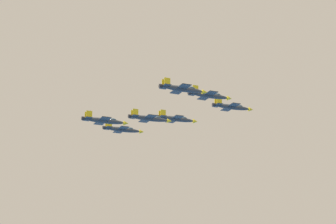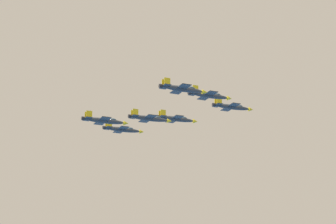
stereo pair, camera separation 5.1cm
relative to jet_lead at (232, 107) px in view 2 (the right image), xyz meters
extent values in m
ellipsoid|color=#2D3338|center=(-0.02, 0.01, -0.08)|extent=(13.55, 9.24, 1.89)
cone|color=gold|center=(6.98, -4.23, -0.08)|extent=(2.45, 2.35, 1.61)
ellipsoid|color=#334751|center=(2.74, -1.66, 0.63)|extent=(2.89, 2.52, 1.10)
cube|color=#2D3338|center=(-0.65, 0.40, -0.18)|extent=(8.32, 10.72, 0.19)
cube|color=gold|center=(1.80, 4.44, -0.13)|extent=(2.97, 2.20, 0.23)
cube|color=gold|center=(-3.10, -3.64, -0.13)|extent=(2.97, 2.20, 0.23)
cube|color=#2D3338|center=(-5.30, 3.22, -0.08)|extent=(4.59, 5.51, 0.19)
cube|color=gold|center=(-4.56, 3.87, 1.29)|extent=(1.93, 1.30, 2.73)
cube|color=gold|center=(-5.54, 2.26, 1.29)|extent=(1.93, 1.30, 2.73)
cylinder|color=black|center=(-6.67, 4.04, -0.08)|extent=(1.58, 1.68, 1.32)
ellipsoid|color=#2D3338|center=(-7.33, 21.03, -2.90)|extent=(13.82, 9.13, 1.91)
cone|color=gold|center=(-0.17, 16.86, -2.90)|extent=(2.47, 2.37, 1.63)
ellipsoid|color=#334751|center=(-4.51, 19.38, -2.18)|extent=(2.93, 2.52, 1.12)
cube|color=#2D3338|center=(-7.98, 21.40, -3.01)|extent=(8.28, 10.90, 0.19)
cube|color=gold|center=(-5.57, 25.53, -2.95)|extent=(3.02, 2.18, 0.23)
cube|color=gold|center=(-10.38, 17.27, -2.95)|extent=(3.02, 2.18, 0.23)
cube|color=#2D3338|center=(-12.74, 24.17, -2.90)|extent=(4.59, 5.58, 0.19)
cube|color=gold|center=(-12.00, 24.85, -1.52)|extent=(1.97, 1.29, 2.76)
cube|color=gold|center=(-12.96, 23.19, -1.52)|extent=(1.97, 1.29, 2.76)
cylinder|color=black|center=(-14.13, 24.98, -2.90)|extent=(1.59, 1.69, 1.34)
ellipsoid|color=#2D3338|center=(-21.94, -3.81, -2.08)|extent=(13.55, 8.92, 1.87)
cone|color=gold|center=(-14.91, -7.88, -2.08)|extent=(2.42, 2.32, 1.59)
ellipsoid|color=#334751|center=(-19.16, -5.42, -1.38)|extent=(2.87, 2.47, 1.09)
cube|color=#2D3338|center=(-22.57, -3.45, -2.19)|extent=(8.10, 10.68, 0.19)
cube|color=gold|center=(-20.22, 0.61, -2.14)|extent=(2.96, 2.13, 0.22)
cube|color=gold|center=(-24.92, -7.50, -2.14)|extent=(2.96, 2.13, 0.22)
cube|color=#2D3338|center=(-27.24, -0.75, -2.08)|extent=(4.48, 5.47, 0.19)
cube|color=gold|center=(-26.52, -0.08, -0.73)|extent=(1.93, 1.26, 2.71)
cube|color=gold|center=(-27.45, -1.71, -0.73)|extent=(1.93, 1.26, 2.71)
cylinder|color=black|center=(-28.61, 0.04, -2.08)|extent=(1.56, 1.66, 1.31)
ellipsoid|color=#2D3338|center=(-14.64, 42.04, -5.37)|extent=(13.57, 9.08, 1.88)
cone|color=gold|center=(-7.62, 37.88, -5.37)|extent=(2.44, 2.34, 1.60)
ellipsoid|color=#334751|center=(-11.87, 40.40, -4.66)|extent=(2.88, 2.50, 1.10)
cube|color=#2D3338|center=(-15.27, 42.41, -5.48)|extent=(8.21, 10.71, 0.19)
cube|color=gold|center=(-12.88, 46.47, -5.42)|extent=(2.97, 2.17, 0.23)
cube|color=gold|center=(-17.67, 38.36, -5.42)|extent=(2.97, 2.17, 0.23)
cube|color=#2D3338|center=(-19.94, 45.17, -5.37)|extent=(4.54, 5.50, 0.19)
cube|color=gold|center=(-19.21, 45.83, -4.01)|extent=(1.93, 1.28, 2.72)
cube|color=gold|center=(-20.17, 44.21, -4.01)|extent=(1.93, 1.28, 2.72)
cylinder|color=black|center=(-21.31, 45.98, -5.37)|extent=(1.57, 1.67, 1.32)
ellipsoid|color=#2D3338|center=(-43.85, -7.64, -6.48)|extent=(13.42, 8.94, 1.86)
cone|color=gold|center=(-36.90, -11.73, -6.48)|extent=(2.41, 2.31, 1.58)
ellipsoid|color=#334751|center=(-41.11, -9.26, -5.78)|extent=(2.85, 2.46, 1.09)
cube|color=#2D3338|center=(-44.48, -7.28, -6.58)|extent=(8.09, 10.59, 0.19)
cube|color=gold|center=(-42.12, -3.27, -6.53)|extent=(2.93, 2.13, 0.22)
cube|color=gold|center=(-46.84, -11.29, -6.53)|extent=(2.93, 2.13, 0.22)
cube|color=#2D3338|center=(-49.10, -4.56, -6.48)|extent=(4.48, 5.43, 0.19)
cube|color=gold|center=(-48.37, -3.91, -5.13)|extent=(1.91, 1.26, 2.69)
cube|color=gold|center=(-49.32, -5.51, -5.13)|extent=(1.91, 1.26, 2.69)
cylinder|color=black|center=(-50.45, -3.76, -6.48)|extent=(1.55, 1.65, 1.30)
ellipsoid|color=#2D3338|center=(-29.25, 17.20, -8.63)|extent=(13.26, 8.81, 1.84)
cone|color=gold|center=(-22.38, 13.17, -8.63)|extent=(2.37, 2.28, 1.56)
ellipsoid|color=#334751|center=(-26.54, 15.61, -7.94)|extent=(2.81, 2.43, 1.07)
cube|color=#2D3338|center=(-29.87, 17.56, -8.73)|extent=(7.98, 10.46, 0.18)
cube|color=gold|center=(-27.54, 21.52, -8.68)|extent=(2.90, 2.10, 0.22)
cube|color=gold|center=(-32.19, 13.60, -8.68)|extent=(2.90, 2.10, 0.22)
cube|color=#2D3338|center=(-34.43, 20.23, -8.63)|extent=(4.41, 5.36, 0.18)
cube|color=gold|center=(-33.72, 20.88, -7.30)|extent=(1.89, 1.24, 2.65)
cube|color=gold|center=(-34.65, 19.30, -7.30)|extent=(1.89, 1.24, 2.65)
cylinder|color=black|center=(-35.77, 21.02, -8.63)|extent=(1.53, 1.63, 1.29)
ellipsoid|color=#2D3338|center=(-43.86, 25.79, -11.42)|extent=(13.42, 9.01, 1.86)
cone|color=gold|center=(-36.92, 21.66, -11.42)|extent=(2.41, 2.31, 1.58)
ellipsoid|color=#334751|center=(-41.12, 24.16, -10.72)|extent=(2.85, 2.47, 1.09)
cube|color=#2D3338|center=(-44.49, 26.16, -11.53)|extent=(8.14, 10.60, 0.19)
cube|color=gold|center=(-42.10, 30.17, -11.47)|extent=(2.94, 2.15, 0.22)
cube|color=gold|center=(-46.87, 22.15, -11.47)|extent=(2.94, 2.15, 0.22)
cube|color=#2D3338|center=(-49.10, 28.90, -11.42)|extent=(4.50, 5.44, 0.19)
cube|color=gold|center=(-48.37, 29.55, -10.08)|extent=(1.91, 1.27, 2.69)
cube|color=gold|center=(-49.33, 27.95, -10.08)|extent=(1.91, 1.27, 2.69)
cylinder|color=black|center=(-50.45, 29.70, -11.42)|extent=(1.56, 1.65, 1.31)
camera|label=1|loc=(-217.21, -129.11, -79.21)|focal=73.98mm
camera|label=2|loc=(-217.18, -129.15, -79.21)|focal=73.98mm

